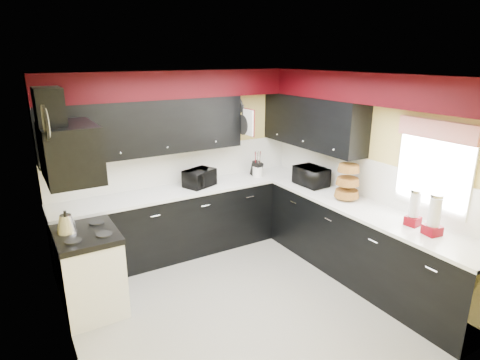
# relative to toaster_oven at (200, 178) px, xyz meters

# --- Properties ---
(ground) EXTENTS (3.60, 3.60, 0.00)m
(ground) POSITION_rel_toaster_oven_xyz_m (-0.16, -1.48, -1.06)
(ground) COLOR gray
(ground) RESTS_ON ground
(wall_back) EXTENTS (3.60, 0.06, 2.50)m
(wall_back) POSITION_rel_toaster_oven_xyz_m (-0.16, 0.32, 0.19)
(wall_back) COLOR #E0C666
(wall_back) RESTS_ON ground
(wall_right) EXTENTS (0.06, 3.60, 2.50)m
(wall_right) POSITION_rel_toaster_oven_xyz_m (1.64, -1.48, 0.19)
(wall_right) COLOR #E0C666
(wall_right) RESTS_ON ground
(wall_left) EXTENTS (0.06, 3.60, 2.50)m
(wall_left) POSITION_rel_toaster_oven_xyz_m (-1.96, -1.48, 0.19)
(wall_left) COLOR #E0C666
(wall_left) RESTS_ON ground
(ceiling) EXTENTS (3.60, 3.60, 0.06)m
(ceiling) POSITION_rel_toaster_oven_xyz_m (-0.16, -1.48, 1.44)
(ceiling) COLOR white
(ceiling) RESTS_ON wall_back
(cab_back) EXTENTS (3.60, 0.60, 0.90)m
(cab_back) POSITION_rel_toaster_oven_xyz_m (-0.16, 0.02, -0.61)
(cab_back) COLOR black
(cab_back) RESTS_ON ground
(cab_right) EXTENTS (0.60, 3.00, 0.90)m
(cab_right) POSITION_rel_toaster_oven_xyz_m (1.34, -1.78, -0.61)
(cab_right) COLOR black
(cab_right) RESTS_ON ground
(counter_back) EXTENTS (3.62, 0.64, 0.04)m
(counter_back) POSITION_rel_toaster_oven_xyz_m (-0.16, 0.02, -0.14)
(counter_back) COLOR white
(counter_back) RESTS_ON cab_back
(counter_right) EXTENTS (0.64, 3.02, 0.04)m
(counter_right) POSITION_rel_toaster_oven_xyz_m (1.34, -1.78, -0.14)
(counter_right) COLOR white
(counter_right) RESTS_ON cab_right
(splash_back) EXTENTS (3.60, 0.02, 0.50)m
(splash_back) POSITION_rel_toaster_oven_xyz_m (-0.16, 0.31, 0.13)
(splash_back) COLOR white
(splash_back) RESTS_ON counter_back
(splash_right) EXTENTS (0.02, 3.60, 0.50)m
(splash_right) POSITION_rel_toaster_oven_xyz_m (1.63, -1.48, 0.13)
(splash_right) COLOR white
(splash_right) RESTS_ON counter_right
(upper_back) EXTENTS (2.60, 0.35, 0.70)m
(upper_back) POSITION_rel_toaster_oven_xyz_m (-0.66, 0.14, 0.74)
(upper_back) COLOR black
(upper_back) RESTS_ON wall_back
(upper_right) EXTENTS (0.35, 1.80, 0.70)m
(upper_right) POSITION_rel_toaster_oven_xyz_m (1.46, -0.58, 0.74)
(upper_right) COLOR black
(upper_right) RESTS_ON wall_right
(soffit_back) EXTENTS (3.60, 0.36, 0.35)m
(soffit_back) POSITION_rel_toaster_oven_xyz_m (-0.16, 0.14, 1.27)
(soffit_back) COLOR black
(soffit_back) RESTS_ON wall_back
(soffit_right) EXTENTS (0.36, 3.24, 0.35)m
(soffit_right) POSITION_rel_toaster_oven_xyz_m (1.46, -1.66, 1.27)
(soffit_right) COLOR black
(soffit_right) RESTS_ON wall_right
(stove) EXTENTS (0.60, 0.75, 0.86)m
(stove) POSITION_rel_toaster_oven_xyz_m (-1.66, -0.73, -0.63)
(stove) COLOR white
(stove) RESTS_ON ground
(cooktop) EXTENTS (0.62, 0.77, 0.06)m
(cooktop) POSITION_rel_toaster_oven_xyz_m (-1.66, -0.73, -0.17)
(cooktop) COLOR black
(cooktop) RESTS_ON stove
(hood) EXTENTS (0.50, 0.78, 0.55)m
(hood) POSITION_rel_toaster_oven_xyz_m (-1.71, -0.73, 0.72)
(hood) COLOR black
(hood) RESTS_ON wall_left
(hood_duct) EXTENTS (0.24, 0.40, 0.40)m
(hood_duct) POSITION_rel_toaster_oven_xyz_m (-1.84, -0.73, 1.14)
(hood_duct) COLOR black
(hood_duct) RESTS_ON wall_left
(window) EXTENTS (0.03, 0.86, 0.96)m
(window) POSITION_rel_toaster_oven_xyz_m (1.62, -2.38, 0.49)
(window) COLOR white
(window) RESTS_ON wall_right
(valance) EXTENTS (0.04, 0.88, 0.20)m
(valance) POSITION_rel_toaster_oven_xyz_m (1.57, -2.38, 0.89)
(valance) COLOR red
(valance) RESTS_ON wall_right
(pan_top) EXTENTS (0.03, 0.22, 0.40)m
(pan_top) POSITION_rel_toaster_oven_xyz_m (0.66, 0.07, 0.94)
(pan_top) COLOR black
(pan_top) RESTS_ON upper_back
(pan_mid) EXTENTS (0.03, 0.28, 0.46)m
(pan_mid) POSITION_rel_toaster_oven_xyz_m (0.66, -0.06, 0.69)
(pan_mid) COLOR black
(pan_mid) RESTS_ON upper_back
(pan_low) EXTENTS (0.03, 0.24, 0.42)m
(pan_low) POSITION_rel_toaster_oven_xyz_m (0.66, 0.20, 0.66)
(pan_low) COLOR black
(pan_low) RESTS_ON upper_back
(cut_board) EXTENTS (0.03, 0.26, 0.35)m
(cut_board) POSITION_rel_toaster_oven_xyz_m (0.67, -0.18, 0.74)
(cut_board) COLOR white
(cut_board) RESTS_ON upper_back
(baskets) EXTENTS (0.27, 0.27, 0.50)m
(baskets) POSITION_rel_toaster_oven_xyz_m (1.36, -1.43, 0.12)
(baskets) COLOR brown
(baskets) RESTS_ON upper_right
(clock) EXTENTS (0.03, 0.30, 0.30)m
(clock) POSITION_rel_toaster_oven_xyz_m (-1.93, -1.23, 1.09)
(clock) COLOR black
(clock) RESTS_ON wall_left
(deco_plate) EXTENTS (0.03, 0.24, 0.24)m
(deco_plate) POSITION_rel_toaster_oven_xyz_m (1.61, -1.83, 1.19)
(deco_plate) COLOR white
(deco_plate) RESTS_ON wall_right
(toaster_oven) EXTENTS (0.50, 0.47, 0.24)m
(toaster_oven) POSITION_rel_toaster_oven_xyz_m (0.00, 0.00, 0.00)
(toaster_oven) COLOR black
(toaster_oven) RESTS_ON counter_back
(microwave) EXTENTS (0.33, 0.48, 0.26)m
(microwave) POSITION_rel_toaster_oven_xyz_m (1.36, -0.76, 0.01)
(microwave) COLOR black
(microwave) RESTS_ON counter_right
(utensil_crock) EXTENTS (0.19, 0.19, 0.16)m
(utensil_crock) POSITION_rel_toaster_oven_xyz_m (0.94, -0.02, -0.04)
(utensil_crock) COLOR white
(utensil_crock) RESTS_ON counter_back
(knife_block) EXTENTS (0.12, 0.16, 0.23)m
(knife_block) POSITION_rel_toaster_oven_xyz_m (0.94, 0.00, -0.01)
(knife_block) COLOR black
(knife_block) RESTS_ON counter_back
(kettle) EXTENTS (0.25, 0.25, 0.19)m
(kettle) POSITION_rel_toaster_oven_xyz_m (-1.82, -0.63, -0.04)
(kettle) COLOR #A3A3A7
(kettle) RESTS_ON cooktop
(dispenser_a) EXTENTS (0.15, 0.15, 0.37)m
(dispenser_a) POSITION_rel_toaster_oven_xyz_m (1.37, -2.39, 0.07)
(dispenser_a) COLOR #5E040E
(dispenser_a) RESTS_ON counter_right
(dispenser_b) EXTENTS (0.17, 0.17, 0.41)m
(dispenser_b) POSITION_rel_toaster_oven_xyz_m (1.34, -2.64, 0.09)
(dispenser_b) COLOR #6D0200
(dispenser_b) RESTS_ON counter_right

